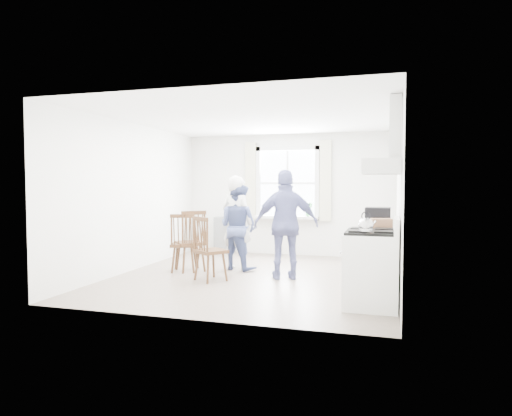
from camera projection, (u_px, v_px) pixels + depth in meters
The scene contains 16 objects.
room_shell at pixel (255, 198), 7.46m from camera, with size 4.62×5.12×2.64m.
window_assembly at pixel (287, 187), 9.80m from camera, with size 1.88×0.24×1.70m.
range_hood at pixel (386, 154), 5.56m from camera, with size 0.45×0.76×0.94m.
shelf_unit at pixel (224, 235), 10.14m from camera, with size 0.40×0.30×0.80m, color slate.
gas_stove at pixel (371, 268), 5.68m from camera, with size 0.68×0.76×1.12m.
kettle at pixel (366, 225), 5.44m from camera, with size 0.18×0.18×0.25m.
low_cabinet at pixel (378, 262), 6.33m from camera, with size 0.50×0.55×0.90m, color silver.
stereo_stack at pixel (378, 218), 6.35m from camera, with size 0.34×0.31×0.30m.
cardboard_box at pixel (381, 225), 6.07m from camera, with size 0.26×0.19×0.17m, color #9B6B4B.
windsor_chair_a at pixel (183, 236), 7.86m from camera, with size 0.54×0.53×1.03m.
windsor_chair_b at pixel (205, 242), 7.12m from camera, with size 0.60×0.60×1.03m.
windsor_chair_c at pixel (192, 234), 7.91m from camera, with size 0.63×0.63×1.08m.
person_left at pixel (237, 223), 8.13m from camera, with size 0.61×0.61×1.68m, color silver.
person_mid at pixel (238, 227), 8.14m from camera, with size 0.74×0.74×1.53m, color #43507D.
person_right at pixel (286, 224), 7.31m from camera, with size 1.03×1.03×1.76m, color navy.
potted_plant at pixel (309, 209), 9.61m from camera, with size 0.16×0.16×0.29m, color #327139.
Camera 1 is at (2.11, -7.16, 1.53)m, focal length 32.00 mm.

